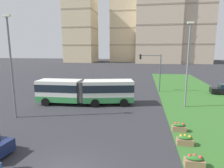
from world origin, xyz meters
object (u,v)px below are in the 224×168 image
Objects in this scene: articulated_bus at (85,91)px; streetlight_median at (188,62)px; flower_planter_2 at (179,127)px; car_white_van at (83,85)px; apartment_tower_west at (81,29)px; apartment_tower_westcentre at (126,22)px; apartment_tower_eastcentre at (192,8)px; streetlight_left at (11,64)px; flower_planter_0 at (194,161)px; flower_planter_1 at (185,140)px; apartment_tower_centre at (158,27)px; traffic_light_far_right at (153,66)px.

streetlight_median reaches higher than articulated_bus.
flower_planter_2 is 8.87m from streetlight_median.
articulated_bus reaches higher than car_white_van.
apartment_tower_west is 26.54m from apartment_tower_westcentre.
apartment_tower_eastcentre reaches higher than apartment_tower_westcentre.
streetlight_left reaches higher than articulated_bus.
flower_planter_0 is 0.03× the size of apartment_tower_west.
flower_planter_1 is at bearing 90.00° from flower_planter_0.
articulated_bus reaches higher than flower_planter_0.
apartment_tower_eastcentre is (32.45, 72.44, 26.22)m from car_white_van.
apartment_tower_centre is (3.61, 87.36, 17.43)m from flower_planter_1.
car_white_van is 12.00m from traffic_light_far_right.
flower_planter_2 is (0.00, 2.30, 0.00)m from flower_planter_1.
flower_planter_2 is (13.04, -14.96, -0.33)m from car_white_van.
apartment_tower_eastcentre is at bearing 65.87° from car_white_van.
streetlight_median is 84.93m from apartment_tower_eastcentre.
articulated_bus is at bearing -110.02° from apartment_tower_eastcentre.
articulated_bus is 10.86× the size of flower_planter_0.
flower_planter_2 is 95.40m from apartment_tower_west.
traffic_light_far_right is at bearing 95.74° from flower_planter_2.
apartment_tower_eastcentre is (17.50, 80.23, 21.68)m from streetlight_median.
streetlight_median is (17.40, 6.30, -0.08)m from streetlight_left.
apartment_tower_centre reaches higher than car_white_van.
car_white_van is 0.76× the size of traffic_light_far_right.
apartment_tower_westcentre is at bearing 97.71° from flower_planter_1.
streetlight_median is 0.28× the size of apartment_tower_west.
apartment_tower_centre is at bearing 85.81° from traffic_light_far_right.
flower_planter_1 is at bearing -85.01° from traffic_light_far_right.
car_white_van reaches higher than flower_planter_2.
apartment_tower_west is 0.79× the size of apartment_tower_westcentre.
traffic_light_far_right is at bearing -81.72° from apartment_tower_westcentre.
flower_planter_1 is at bearing -82.29° from apartment_tower_westcentre.
apartment_tower_eastcentre reaches higher than flower_planter_1.
car_white_van is 85.49m from apartment_tower_westcentre.
apartment_tower_eastcentre is (19.40, 92.27, 26.55)m from flower_planter_0.
traffic_light_far_right is at bearing 113.27° from streetlight_median.
apartment_tower_westcentre reaches higher than streetlight_left.
articulated_bus is 8.75m from streetlight_left.
streetlight_median is at bearing -27.52° from car_white_van.
streetlight_median reaches higher than car_white_van.
flower_planter_1 is 0.11× the size of streetlight_median.
articulated_bus is 85.58m from apartment_tower_west.
streetlight_median is at bearing 75.16° from flower_planter_2.
traffic_light_far_right is 0.61× the size of streetlight_left.
streetlight_left reaches higher than flower_planter_2.
articulated_bus is 0.27× the size of apartment_tower_westcentre.
apartment_tower_west is at bearing 113.22° from flower_planter_2.
flower_planter_1 is 0.02× the size of apartment_tower_eastcentre.
flower_planter_1 is at bearing -101.34° from streetlight_median.
traffic_light_far_right is 71.46m from apartment_tower_centre.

